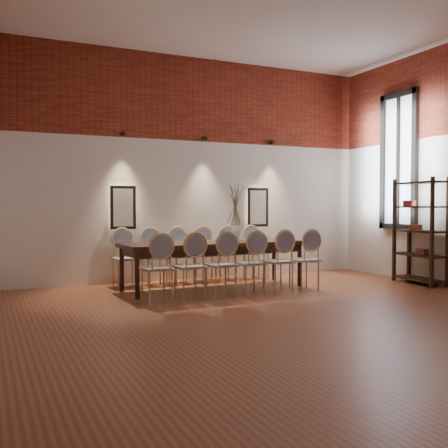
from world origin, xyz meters
name	(u,v)px	position (x,y,z in m)	size (l,w,h in m)	color
floor	(297,316)	(0.00, 0.00, -0.01)	(7.00, 7.00, 0.02)	brown
wall_back	(192,169)	(0.00, 3.55, 2.00)	(7.00, 0.10, 4.00)	silver
brick_band_back	(193,99)	(0.00, 3.48, 3.25)	(7.00, 0.02, 1.50)	maroon
niche_left	(123,208)	(-1.30, 3.45, 1.30)	(0.36, 0.06, 0.66)	#FFEAC6
niche_right	(257,207)	(1.30, 3.45, 1.30)	(0.36, 0.06, 0.66)	#FFEAC6
spot_fixture_left	(123,134)	(-1.30, 3.42, 2.55)	(0.08, 0.08, 0.10)	black
spot_fixture_mid	(205,138)	(0.20, 3.42, 2.55)	(0.08, 0.08, 0.10)	black
spot_fixture_right	(272,142)	(1.60, 3.42, 2.55)	(0.08, 0.08, 0.10)	black
window_glass	(399,161)	(3.46, 2.00, 2.15)	(0.02, 0.78, 2.38)	silver
window_frame	(398,161)	(3.44, 2.00, 2.15)	(0.08, 0.90, 2.50)	black
window_mullion	(398,161)	(3.44, 2.00, 2.15)	(0.06, 0.06, 2.40)	black
dining_table	(214,265)	(-0.10, 2.32, 0.38)	(2.95, 0.95, 0.75)	black
chair_near_a	(157,268)	(-1.30, 1.52, 0.47)	(0.44, 0.44, 0.94)	tan
chair_near_b	(190,266)	(-0.81, 1.54, 0.47)	(0.44, 0.44, 0.94)	tan
chair_near_c	(221,265)	(-0.32, 1.55, 0.47)	(0.44, 0.44, 0.94)	tan
chair_near_d	(250,263)	(0.17, 1.57, 0.47)	(0.44, 0.44, 0.94)	tan
chair_near_e	(278,261)	(0.66, 1.59, 0.47)	(0.44, 0.44, 0.94)	tan
chair_near_f	(304,260)	(1.16, 1.61, 0.47)	(0.44, 0.44, 0.94)	tan
chair_far_a	(126,258)	(-1.36, 3.03, 0.47)	(0.44, 0.44, 0.94)	tan
chair_far_b	(154,257)	(-0.87, 3.04, 0.47)	(0.44, 0.44, 0.94)	tan
chair_far_c	(182,256)	(-0.38, 3.06, 0.47)	(0.44, 0.44, 0.94)	tan
chair_far_d	(208,255)	(0.11, 3.08, 0.47)	(0.44, 0.44, 0.94)	tan
chair_far_e	(232,254)	(0.61, 3.10, 0.47)	(0.44, 0.44, 0.94)	tan
chair_far_f	(256,252)	(1.10, 3.12, 0.47)	(0.44, 0.44, 0.94)	tan
vase	(235,232)	(0.29, 2.33, 0.90)	(0.14, 0.14, 0.30)	silver
dried_branches	(235,205)	(0.29, 2.33, 1.35)	(0.50, 0.50, 0.70)	brown
bowl	(194,237)	(-0.47, 2.25, 0.84)	(0.24, 0.24, 0.18)	brown
book	(195,242)	(-0.43, 2.30, 0.77)	(0.26, 0.18, 0.03)	#952A5B
shelving_rack	(420,231)	(3.28, 1.30, 0.90)	(0.38, 1.00, 1.80)	black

